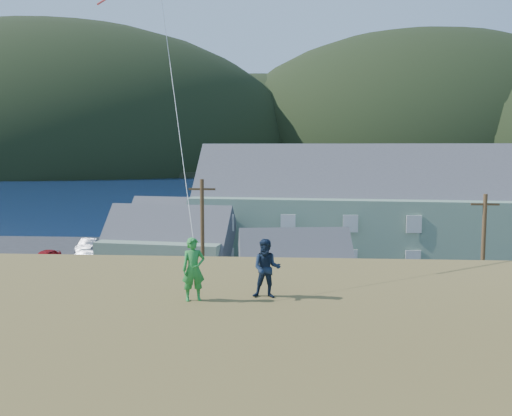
{
  "coord_description": "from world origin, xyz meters",
  "views": [
    {
      "loc": [
        3.22,
        -31.99,
        11.0
      ],
      "look_at": [
        1.74,
        -11.39,
        8.8
      ],
      "focal_mm": 40.0,
      "sensor_mm": 36.0,
      "label": 1
    }
  ],
  "objects_px": {
    "shed_palegreen_far": "(176,225)",
    "kite_flyer_navy": "(267,268)",
    "wharf": "(225,230)",
    "kite_flyer_green": "(193,269)",
    "shed_palegreen_near": "(168,248)",
    "shed_white": "(296,269)",
    "lodge": "(413,212)"
  },
  "relations": [
    {
      "from": "wharf",
      "to": "kite_flyer_green",
      "type": "bearing_deg",
      "value": -83.46
    },
    {
      "from": "shed_palegreen_far",
      "to": "kite_flyer_green",
      "type": "relative_size",
      "value": 6.89
    },
    {
      "from": "shed_palegreen_near",
      "to": "kite_flyer_navy",
      "type": "bearing_deg",
      "value": -65.7
    },
    {
      "from": "wharf",
      "to": "kite_flyer_green",
      "type": "xyz_separation_m",
      "value": [
        6.67,
        -58.24,
        7.54
      ]
    },
    {
      "from": "kite_flyer_navy",
      "to": "lodge",
      "type": "bearing_deg",
      "value": 74.86
    },
    {
      "from": "shed_palegreen_near",
      "to": "shed_white",
      "type": "distance_m",
      "value": 11.84
    },
    {
      "from": "wharf",
      "to": "lodge",
      "type": "height_order",
      "value": "lodge"
    },
    {
      "from": "shed_palegreen_far",
      "to": "kite_flyer_green",
      "type": "bearing_deg",
      "value": -68.33
    },
    {
      "from": "shed_white",
      "to": "shed_palegreen_far",
      "type": "bearing_deg",
      "value": 114.37
    },
    {
      "from": "wharf",
      "to": "shed_white",
      "type": "relative_size",
      "value": 3.03
    },
    {
      "from": "shed_palegreen_near",
      "to": "kite_flyer_navy",
      "type": "relative_size",
      "value": 7.37
    },
    {
      "from": "lodge",
      "to": "shed_white",
      "type": "bearing_deg",
      "value": -127.27
    },
    {
      "from": "shed_palegreen_near",
      "to": "kite_flyer_navy",
      "type": "xyz_separation_m",
      "value": [
        9.73,
        -31.16,
        5.11
      ]
    },
    {
      "from": "kite_flyer_green",
      "to": "kite_flyer_navy",
      "type": "xyz_separation_m",
      "value": [
        1.8,
        0.4,
        -0.04
      ]
    },
    {
      "from": "shed_palegreen_near",
      "to": "shed_white",
      "type": "xyz_separation_m",
      "value": [
        10.43,
        -5.59,
        -0.4
      ]
    },
    {
      "from": "shed_white",
      "to": "kite_flyer_green",
      "type": "xyz_separation_m",
      "value": [
        -2.5,
        -25.96,
        5.55
      ]
    },
    {
      "from": "shed_palegreen_far",
      "to": "kite_flyer_navy",
      "type": "height_order",
      "value": "kite_flyer_navy"
    },
    {
      "from": "wharf",
      "to": "shed_palegreen_near",
      "type": "xyz_separation_m",
      "value": [
        -1.26,
        -26.68,
        2.39
      ]
    },
    {
      "from": "shed_palegreen_near",
      "to": "lodge",
      "type": "bearing_deg",
      "value": 22.71
    },
    {
      "from": "shed_white",
      "to": "kite_flyer_navy",
      "type": "height_order",
      "value": "kite_flyer_navy"
    },
    {
      "from": "kite_flyer_navy",
      "to": "kite_flyer_green",
      "type": "bearing_deg",
      "value": -165.98
    },
    {
      "from": "shed_white",
      "to": "shed_palegreen_far",
      "type": "relative_size",
      "value": 0.79
    },
    {
      "from": "shed_palegreen_far",
      "to": "shed_palegreen_near",
      "type": "bearing_deg",
      "value": -71.25
    },
    {
      "from": "shed_white",
      "to": "lodge",
      "type": "bearing_deg",
      "value": 39.79
    },
    {
      "from": "shed_white",
      "to": "kite_flyer_navy",
      "type": "xyz_separation_m",
      "value": [
        -0.7,
        -25.56,
        5.52
      ]
    },
    {
      "from": "shed_white",
      "to": "kite_flyer_green",
      "type": "relative_size",
      "value": 5.43
    },
    {
      "from": "wharf",
      "to": "kite_flyer_navy",
      "type": "xyz_separation_m",
      "value": [
        8.47,
        -57.84,
        7.5
      ]
    },
    {
      "from": "wharf",
      "to": "shed_palegreen_near",
      "type": "bearing_deg",
      "value": -92.69
    },
    {
      "from": "kite_flyer_navy",
      "to": "shed_palegreen_far",
      "type": "bearing_deg",
      "value": 106.46
    },
    {
      "from": "shed_white",
      "to": "kite_flyer_green",
      "type": "bearing_deg",
      "value": -103.61
    },
    {
      "from": "shed_palegreen_far",
      "to": "kite_flyer_navy",
      "type": "bearing_deg",
      "value": -66.11
    },
    {
      "from": "lodge",
      "to": "shed_palegreen_near",
      "type": "bearing_deg",
      "value": -159.41
    }
  ]
}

